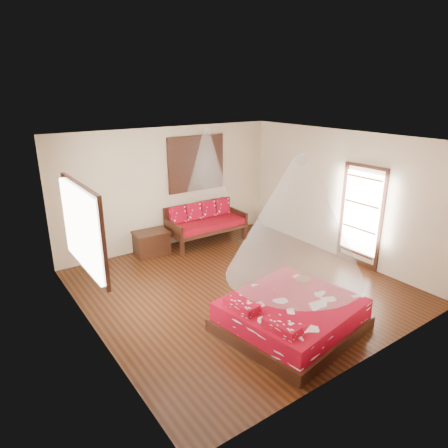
% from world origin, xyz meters
% --- Properties ---
extents(room, '(5.54, 5.54, 2.84)m').
position_xyz_m(room, '(0.00, 0.00, 1.40)').
color(room, black).
rests_on(room, ground).
extents(bed, '(2.26, 2.10, 0.63)m').
position_xyz_m(bed, '(-0.22, -1.60, 0.25)').
color(bed, black).
rests_on(bed, floor).
extents(daybed, '(1.91, 0.85, 0.97)m').
position_xyz_m(daybed, '(0.73, 2.39, 0.52)').
color(daybed, black).
rests_on(daybed, floor).
extents(storage_chest, '(0.81, 0.61, 0.53)m').
position_xyz_m(storage_chest, '(-0.67, 2.45, 0.27)').
color(storage_chest, black).
rests_on(storage_chest, floor).
extents(shutter_panel, '(1.52, 0.06, 1.32)m').
position_xyz_m(shutter_panel, '(0.73, 2.72, 1.90)').
color(shutter_panel, black).
rests_on(shutter_panel, wall_back).
extents(window_left, '(0.10, 1.74, 1.34)m').
position_xyz_m(window_left, '(-2.71, 0.20, 1.70)').
color(window_left, black).
rests_on(window_left, wall_left).
extents(glazed_door, '(0.08, 1.02, 2.16)m').
position_xyz_m(glazed_door, '(2.72, -0.60, 1.07)').
color(glazed_door, black).
rests_on(glazed_door, floor).
extents(wine_tray, '(0.25, 0.25, 0.20)m').
position_xyz_m(wine_tray, '(0.45, -1.20, 0.55)').
color(wine_tray, brown).
rests_on(wine_tray, bed).
extents(mosquito_net_main, '(2.06, 2.06, 1.80)m').
position_xyz_m(mosquito_net_main, '(-0.20, -1.60, 1.85)').
color(mosquito_net_main, white).
rests_on(mosquito_net_main, ceiling).
extents(mosquito_net_daybed, '(0.98, 0.98, 1.50)m').
position_xyz_m(mosquito_net_daybed, '(0.73, 2.25, 2.00)').
color(mosquito_net_daybed, white).
rests_on(mosquito_net_daybed, ceiling).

